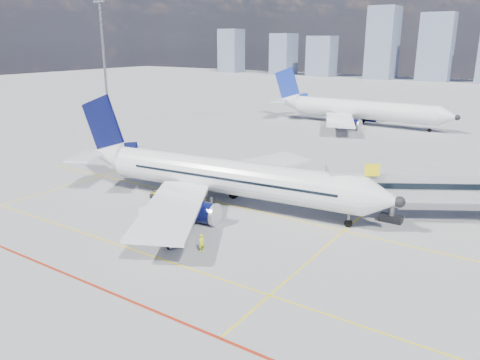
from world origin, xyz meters
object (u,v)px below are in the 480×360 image
object	(u,v)px
main_aircraft	(217,176)
belt_loader	(168,194)
cargo_dolly	(155,220)
second_aircraft	(356,109)
ramp_worker	(202,243)
baggage_tug	(170,235)

from	to	relation	value
main_aircraft	belt_loader	bearing A→B (deg)	-167.30
cargo_dolly	belt_loader	distance (m)	9.07
second_aircraft	ramp_worker	bearing A→B (deg)	-79.71
second_aircraft	cargo_dolly	world-z (taller)	second_aircraft
ramp_worker	main_aircraft	bearing A→B (deg)	48.23
second_aircraft	belt_loader	size ratio (longest dim) A/B	7.73
main_aircraft	belt_loader	xyz separation A→B (m)	(-5.60, -1.89, -2.67)
belt_loader	main_aircraft	bearing A→B (deg)	-2.17
main_aircraft	ramp_worker	xyz separation A→B (m)	(6.16, -10.64, -2.42)
second_aircraft	cargo_dolly	bearing A→B (deg)	-85.17
ramp_worker	belt_loader	bearing A→B (deg)	71.51
belt_loader	ramp_worker	world-z (taller)	belt_loader
cargo_dolly	ramp_worker	distance (m)	6.76
baggage_tug	ramp_worker	world-z (taller)	baggage_tug
baggage_tug	ramp_worker	size ratio (longest dim) A/B	1.68
cargo_dolly	belt_loader	size ratio (longest dim) A/B	0.74
main_aircraft	baggage_tug	world-z (taller)	main_aircraft
baggage_tug	ramp_worker	xyz separation A→B (m)	(3.39, 0.25, 0.02)
cargo_dolly	ramp_worker	xyz separation A→B (m)	(6.63, -1.28, -0.27)
second_aircraft	ramp_worker	distance (m)	68.61
cargo_dolly	main_aircraft	bearing A→B (deg)	102.47
second_aircraft	baggage_tug	xyz separation A→B (m)	(8.12, -67.84, -2.44)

